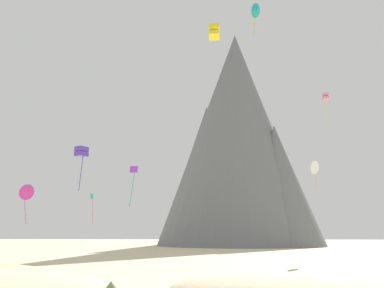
{
  "coord_description": "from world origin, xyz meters",
  "views": [
    {
      "loc": [
        3.6,
        -25.02,
        4.08
      ],
      "look_at": [
        -3.42,
        49.99,
        18.32
      ],
      "focal_mm": 43.03,
      "sensor_mm": 36.0,
      "label": 1
    }
  ],
  "objects_px": {
    "kite_white_low": "(314,168)",
    "kite_yellow_high": "(214,32)",
    "rock_massif": "(235,148)",
    "kite_pink_high": "(326,97)",
    "kite_violet_low": "(133,176)",
    "kite_magenta_low": "(27,193)",
    "kite_indigo_low": "(81,152)",
    "bush_near_left": "(111,287)",
    "kite_teal_high": "(254,11)",
    "kite_cyan_low": "(92,203)"
  },
  "relations": [
    {
      "from": "kite_magenta_low",
      "to": "kite_cyan_low",
      "type": "relative_size",
      "value": 1.15
    },
    {
      "from": "kite_teal_high",
      "to": "kite_indigo_low",
      "type": "relative_size",
      "value": 0.95
    },
    {
      "from": "bush_near_left",
      "to": "kite_teal_high",
      "type": "height_order",
      "value": "kite_teal_high"
    },
    {
      "from": "kite_magenta_low",
      "to": "kite_indigo_low",
      "type": "bearing_deg",
      "value": -102.55
    },
    {
      "from": "rock_massif",
      "to": "kite_violet_low",
      "type": "relative_size",
      "value": 11.81
    },
    {
      "from": "bush_near_left",
      "to": "rock_massif",
      "type": "height_order",
      "value": "rock_massif"
    },
    {
      "from": "kite_magenta_low",
      "to": "kite_yellow_high",
      "type": "xyz_separation_m",
      "value": [
        26.38,
        -6.96,
        19.46
      ]
    },
    {
      "from": "kite_violet_low",
      "to": "kite_teal_high",
      "type": "distance_m",
      "value": 26.32
    },
    {
      "from": "kite_magenta_low",
      "to": "kite_violet_low",
      "type": "bearing_deg",
      "value": -64.3
    },
    {
      "from": "kite_indigo_low",
      "to": "kite_white_low",
      "type": "bearing_deg",
      "value": 70.66
    },
    {
      "from": "kite_teal_high",
      "to": "kite_magenta_low",
      "type": "xyz_separation_m",
      "value": [
        -31.53,
        6.2,
        -22.48
      ]
    },
    {
      "from": "bush_near_left",
      "to": "kite_white_low",
      "type": "relative_size",
      "value": 0.35
    },
    {
      "from": "kite_white_low",
      "to": "kite_cyan_low",
      "type": "relative_size",
      "value": 0.78
    },
    {
      "from": "kite_teal_high",
      "to": "kite_pink_high",
      "type": "height_order",
      "value": "kite_teal_high"
    },
    {
      "from": "kite_magenta_low",
      "to": "kite_indigo_low",
      "type": "distance_m",
      "value": 19.81
    },
    {
      "from": "kite_cyan_low",
      "to": "bush_near_left",
      "type": "bearing_deg",
      "value": 104.42
    },
    {
      "from": "kite_violet_low",
      "to": "kite_white_low",
      "type": "height_order",
      "value": "kite_white_low"
    },
    {
      "from": "kite_indigo_low",
      "to": "kite_cyan_low",
      "type": "relative_size",
      "value": 0.97
    },
    {
      "from": "kite_violet_low",
      "to": "kite_pink_high",
      "type": "distance_m",
      "value": 43.75
    },
    {
      "from": "kite_white_low",
      "to": "kite_teal_high",
      "type": "height_order",
      "value": "kite_teal_high"
    },
    {
      "from": "rock_massif",
      "to": "kite_magenta_low",
      "type": "xyz_separation_m",
      "value": [
        -28.84,
        -71.84,
        -18.59
      ]
    },
    {
      "from": "kite_violet_low",
      "to": "kite_magenta_low",
      "type": "bearing_deg",
      "value": -141.85
    },
    {
      "from": "rock_massif",
      "to": "kite_violet_low",
      "type": "height_order",
      "value": "rock_massif"
    },
    {
      "from": "kite_violet_low",
      "to": "kite_teal_high",
      "type": "xyz_separation_m",
      "value": [
        15.92,
        -3.02,
        20.73
      ]
    },
    {
      "from": "kite_pink_high",
      "to": "kite_cyan_low",
      "type": "xyz_separation_m",
      "value": [
        -39.57,
        -13.37,
        -20.27
      ]
    },
    {
      "from": "kite_violet_low",
      "to": "kite_magenta_low",
      "type": "distance_m",
      "value": 16.02
    },
    {
      "from": "rock_massif",
      "to": "kite_cyan_low",
      "type": "relative_size",
      "value": 13.3
    },
    {
      "from": "kite_yellow_high",
      "to": "kite_indigo_low",
      "type": "xyz_separation_m",
      "value": [
        -13.72,
        -7.99,
        -16.5
      ]
    },
    {
      "from": "bush_near_left",
      "to": "kite_magenta_low",
      "type": "height_order",
      "value": "kite_magenta_low"
    },
    {
      "from": "kite_indigo_low",
      "to": "kite_teal_high",
      "type": "bearing_deg",
      "value": 56.52
    },
    {
      "from": "rock_massif",
      "to": "kite_cyan_low",
      "type": "height_order",
      "value": "rock_massif"
    },
    {
      "from": "bush_near_left",
      "to": "kite_magenta_low",
      "type": "xyz_separation_m",
      "value": [
        -20.28,
        29.88,
        8.87
      ]
    },
    {
      "from": "kite_cyan_low",
      "to": "kite_white_low",
      "type": "bearing_deg",
      "value": 171.13
    },
    {
      "from": "kite_pink_high",
      "to": "kite_white_low",
      "type": "bearing_deg",
      "value": 69.37
    },
    {
      "from": "kite_violet_low",
      "to": "rock_massif",
      "type": "bearing_deg",
      "value": 129.64
    },
    {
      "from": "kite_white_low",
      "to": "rock_massif",
      "type": "bearing_deg",
      "value": -125.55
    },
    {
      "from": "kite_white_low",
      "to": "kite_pink_high",
      "type": "bearing_deg",
      "value": -154.78
    },
    {
      "from": "kite_teal_high",
      "to": "kite_cyan_low",
      "type": "bearing_deg",
      "value": -153.95
    },
    {
      "from": "kite_teal_high",
      "to": "kite_yellow_high",
      "type": "xyz_separation_m",
      "value": [
        -5.15,
        -0.76,
        -3.02
      ]
    },
    {
      "from": "rock_massif",
      "to": "kite_pink_high",
      "type": "bearing_deg",
      "value": -70.81
    },
    {
      "from": "kite_violet_low",
      "to": "kite_white_low",
      "type": "xyz_separation_m",
      "value": [
        24.79,
        10.71,
        2.27
      ]
    },
    {
      "from": "kite_violet_low",
      "to": "kite_teal_high",
      "type": "height_order",
      "value": "kite_teal_high"
    },
    {
      "from": "kite_yellow_high",
      "to": "kite_magenta_low",
      "type": "bearing_deg",
      "value": -15.5
    },
    {
      "from": "kite_white_low",
      "to": "kite_yellow_high",
      "type": "distance_m",
      "value": 25.4
    },
    {
      "from": "kite_violet_low",
      "to": "kite_cyan_low",
      "type": "height_order",
      "value": "kite_violet_low"
    },
    {
      "from": "kite_teal_high",
      "to": "kite_yellow_high",
      "type": "distance_m",
      "value": 6.02
    },
    {
      "from": "kite_white_low",
      "to": "kite_yellow_high",
      "type": "height_order",
      "value": "kite_yellow_high"
    },
    {
      "from": "kite_white_low",
      "to": "kite_indigo_low",
      "type": "relative_size",
      "value": 0.8
    },
    {
      "from": "kite_violet_low",
      "to": "kite_yellow_high",
      "type": "bearing_deg",
      "value": 30.3
    },
    {
      "from": "kite_violet_low",
      "to": "bush_near_left",
      "type": "bearing_deg",
      "value": -30.42
    }
  ]
}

